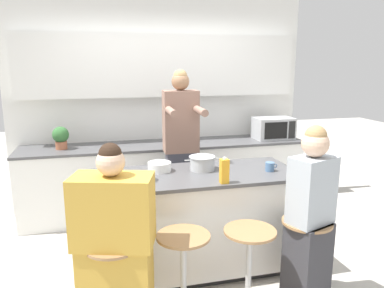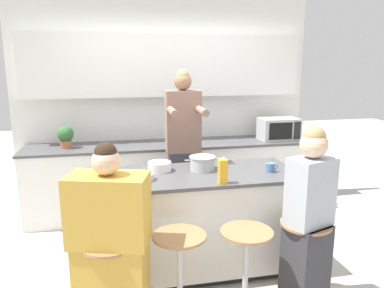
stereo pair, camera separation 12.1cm
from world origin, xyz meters
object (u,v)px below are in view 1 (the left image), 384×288
Objects in this scene: kitchen_island at (194,221)px; person_cooking at (181,155)px; cooking_pot at (202,163)px; bar_stool_leftmost at (115,282)px; juice_carton at (224,171)px; fruit_bowl at (145,177)px; microwave at (273,128)px; coffee_cup_near at (111,183)px; bar_stool_center_left at (184,272)px; person_wrapped_blanket at (115,248)px; potted_plant at (61,137)px; bar_stool_rightmost at (305,255)px; person_seated_near at (310,222)px; bar_stool_center_right at (249,266)px; coffee_cup_far at (270,167)px.

person_cooking reaches higher than kitchen_island.
cooking_pot is at bearing -82.37° from person_cooking.
juice_carton is at bearing 21.15° from bar_stool_leftmost.
fruit_bowl is 2.35m from microwave.
coffee_cup_near is at bearing -158.42° from cooking_pot.
person_wrapped_blanket reaches higher than bar_stool_center_left.
person_cooking is 1.52m from microwave.
fruit_bowl is at bearing -119.52° from person_cooking.
coffee_cup_near reaches higher than kitchen_island.
person_wrapped_blanket is at bearing -90.56° from coffee_cup_near.
potted_plant is (-2.64, 0.04, 0.01)m from microwave.
kitchen_island is 0.99m from bar_stool_rightmost.
person_seated_near reaches higher than person_wrapped_blanket.
bar_stool_leftmost is 1.51m from person_seated_near.
bar_stool_center_left is 1.02m from cooking_pot.
person_cooking is 6.87× the size of potted_plant.
coffee_cup_near is at bearing 106.03° from person_wrapped_blanket.
bar_stool_leftmost is 3.10× the size of juice_carton.
kitchen_island is at bearing 138.65° from bar_stool_rightmost.
juice_carton is at bearing -80.33° from cooking_pot.
potted_plant is at bearing 114.09° from person_seated_near.
potted_plant is at bearing 129.32° from juice_carton.
bar_stool_leftmost and bar_stool_center_left have the same top height.
bar_stool_center_left is at bearing -110.73° from kitchen_island.
bar_stool_leftmost is 1.34× the size of microwave.
cooking_pot reaches higher than bar_stool_leftmost.
person_seated_near is 8.17× the size of fruit_bowl.
person_seated_near reaches higher than bar_stool_rightmost.
potted_plant is (-1.96, 2.04, 0.66)m from bar_stool_rightmost.
person_wrapped_blanket is 2.76× the size of microwave.
bar_stool_center_left is at bearing -70.36° from fruit_bowl.
fruit_bowl is (-0.55, -0.19, -0.04)m from cooking_pot.
bar_stool_leftmost is 6.05× the size of coffee_cup_near.
fruit_bowl is at bearing 139.16° from bar_stool_center_right.
bar_stool_rightmost is 6.05× the size of coffee_cup_near.
juice_carton is at bearing -5.39° from coffee_cup_near.
microwave is (1.41, 1.35, 0.57)m from kitchen_island.
coffee_cup_near is at bearing 163.95° from bar_stool_rightmost.
bar_stool_center_left is 2.53× the size of potted_plant.
microwave is at bearing 43.59° from kitchen_island.
bar_stool_center_left is at bearing 19.81° from person_wrapped_blanket.
person_cooking is (0.78, 1.37, 0.53)m from bar_stool_leftmost.
fruit_bowl is at bearing -168.27° from kitchen_island.
kitchen_island is 1.30× the size of person_seated_near.
coffee_cup_far is (1.41, 0.14, -0.00)m from coffee_cup_near.
juice_carton is (0.13, -1.02, 0.11)m from person_cooking.
potted_plant reaches higher than bar_stool_rightmost.
cooking_pot is at bearing -44.27° from potted_plant.
person_cooking is at bearing 97.42° from juice_carton.
bar_stool_center_right is 0.47× the size of person_seated_near.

